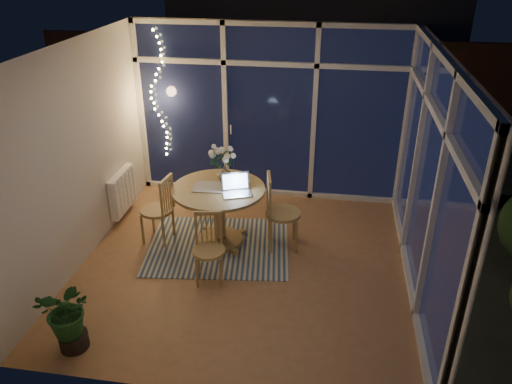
% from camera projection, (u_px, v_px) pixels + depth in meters
% --- Properties ---
extents(floor, '(4.00, 4.00, 0.00)m').
position_uv_depth(floor, '(247.00, 264.00, 6.14)').
color(floor, olive).
rests_on(floor, ground).
extents(ceiling, '(4.00, 4.00, 0.00)m').
position_uv_depth(ceiling, '(245.00, 48.00, 4.97)').
color(ceiling, silver).
rests_on(ceiling, wall_back).
extents(wall_back, '(4.00, 0.04, 2.60)m').
position_uv_depth(wall_back, '(270.00, 113.00, 7.32)').
color(wall_back, beige).
rests_on(wall_back, floor).
extents(wall_front, '(4.00, 0.04, 2.60)m').
position_uv_depth(wall_front, '(199.00, 273.00, 3.80)').
color(wall_front, beige).
rests_on(wall_front, floor).
extents(wall_left, '(0.04, 4.00, 2.60)m').
position_uv_depth(wall_left, '(78.00, 157.00, 5.84)').
color(wall_left, beige).
rests_on(wall_left, floor).
extents(wall_right, '(0.04, 4.00, 2.60)m').
position_uv_depth(wall_right, '(432.00, 180.00, 5.27)').
color(wall_right, beige).
rests_on(wall_right, floor).
extents(window_wall_back, '(4.00, 0.10, 2.60)m').
position_uv_depth(window_wall_back, '(269.00, 114.00, 7.28)').
color(window_wall_back, silver).
rests_on(window_wall_back, floor).
extents(window_wall_right, '(0.10, 4.00, 2.60)m').
position_uv_depth(window_wall_right, '(428.00, 179.00, 5.28)').
color(window_wall_right, silver).
rests_on(window_wall_right, floor).
extents(radiator, '(0.10, 0.70, 0.58)m').
position_uv_depth(radiator, '(122.00, 191.00, 7.03)').
color(radiator, white).
rests_on(radiator, wall_left).
extents(fairy_lights, '(0.24, 0.10, 1.85)m').
position_uv_depth(fairy_lights, '(158.00, 95.00, 7.35)').
color(fairy_lights, '#EDC75E').
rests_on(fairy_lights, window_wall_back).
extents(garden_patio, '(12.00, 6.00, 0.10)m').
position_uv_depth(garden_patio, '(312.00, 133.00, 10.51)').
color(garden_patio, black).
rests_on(garden_patio, ground).
extents(garden_fence, '(11.00, 0.08, 1.80)m').
position_uv_depth(garden_fence, '(292.00, 81.00, 10.58)').
color(garden_fence, '#311F12').
rests_on(garden_fence, ground).
extents(neighbour_roof, '(7.00, 3.00, 2.20)m').
position_uv_depth(neighbour_roof, '(316.00, 1.00, 12.60)').
color(neighbour_roof, '#30323A').
rests_on(neighbour_roof, ground).
extents(garden_shrubs, '(0.90, 0.90, 0.90)m').
position_uv_depth(garden_shrubs, '(236.00, 132.00, 9.05)').
color(garden_shrubs, '#183316').
rests_on(garden_shrubs, ground).
extents(rug, '(1.96, 1.64, 0.01)m').
position_uv_depth(rug, '(219.00, 246.00, 6.50)').
color(rug, beige).
rests_on(rug, floor).
extents(dining_table, '(1.30, 1.30, 0.80)m').
position_uv_depth(dining_table, '(219.00, 216.00, 6.41)').
color(dining_table, olive).
rests_on(dining_table, floor).
extents(chair_left, '(0.49, 0.49, 0.95)m').
position_uv_depth(chair_left, '(156.00, 209.00, 6.42)').
color(chair_left, olive).
rests_on(chair_left, floor).
extents(chair_right, '(0.55, 0.55, 1.02)m').
position_uv_depth(chair_right, '(283.00, 212.00, 6.28)').
color(chair_right, olive).
rests_on(chair_right, floor).
extents(chair_front, '(0.46, 0.46, 0.85)m').
position_uv_depth(chair_front, '(209.00, 249.00, 5.67)').
color(chair_front, olive).
rests_on(chair_front, floor).
extents(laptop, '(0.43, 0.40, 0.25)m').
position_uv_depth(laptop, '(237.00, 185.00, 6.01)').
color(laptop, silver).
rests_on(laptop, dining_table).
extents(flower_vase, '(0.22, 0.22, 0.21)m').
position_uv_depth(flower_vase, '(224.00, 173.00, 6.37)').
color(flower_vase, silver).
rests_on(flower_vase, dining_table).
extents(bowl, '(0.17, 0.17, 0.04)m').
position_uv_depth(bowl, '(245.00, 182.00, 6.34)').
color(bowl, silver).
rests_on(bowl, dining_table).
extents(newspapers, '(0.42, 0.34, 0.01)m').
position_uv_depth(newspapers, '(211.00, 187.00, 6.23)').
color(newspapers, silver).
rests_on(newspapers, dining_table).
extents(phone, '(0.12, 0.07, 0.01)m').
position_uv_depth(phone, '(224.00, 189.00, 6.18)').
color(phone, black).
rests_on(phone, dining_table).
extents(potted_plant, '(0.62, 0.57, 0.76)m').
position_uv_depth(potted_plant, '(69.00, 316.00, 4.72)').
color(potted_plant, '#1B4C1F').
rests_on(potted_plant, floor).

